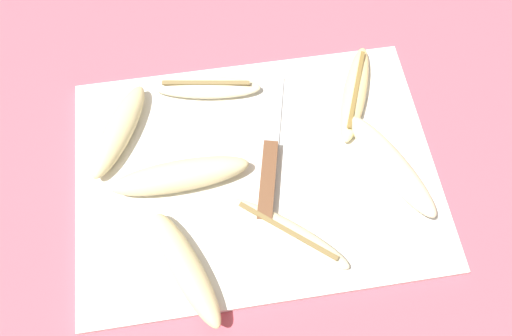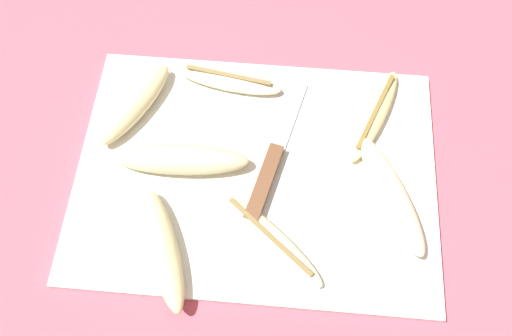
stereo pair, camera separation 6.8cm
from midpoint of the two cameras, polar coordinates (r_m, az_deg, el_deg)
ground_plane at (r=0.70m, az=-2.76°, el=-1.06°), size 4.00×4.00×0.00m
cutting_board at (r=0.69m, az=-2.79°, el=-0.86°), size 0.49×0.36×0.01m
knife at (r=0.68m, az=-1.37°, el=-0.44°), size 0.08×0.23×0.02m
banana_soft_right at (r=0.68m, az=-11.48°, el=-1.30°), size 0.19×0.05×0.04m
banana_pale_long at (r=0.68m, az=12.54°, el=0.03°), size 0.11×0.18×0.04m
banana_ripe_center at (r=0.73m, az=-18.00°, el=3.81°), size 0.11×0.16×0.03m
banana_cream_curved at (r=0.65m, az=0.58°, el=-7.76°), size 0.16×0.14×0.02m
banana_bright_far at (r=0.75m, az=-8.28°, el=8.86°), size 0.16×0.06×0.02m
banana_golden_short at (r=0.74m, az=8.68°, el=8.21°), size 0.09×0.17×0.02m
banana_mellow_near at (r=0.64m, az=-11.04°, el=-11.54°), size 0.10×0.17×0.03m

